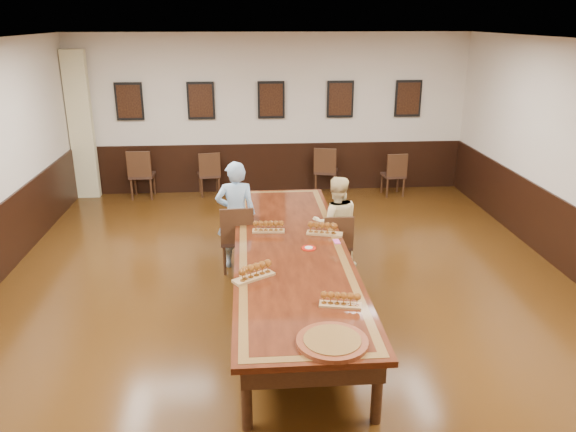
{
  "coord_description": "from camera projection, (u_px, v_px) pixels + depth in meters",
  "views": [
    {
      "loc": [
        -0.53,
        -6.42,
        3.47
      ],
      "look_at": [
        0.0,
        0.5,
        1.0
      ],
      "focal_mm": 35.0,
      "sensor_mm": 36.0,
      "label": 1
    }
  ],
  "objects": [
    {
      "name": "floor",
      "position": [
        291.0,
        303.0,
        7.24
      ],
      "size": [
        8.0,
        10.0,
        0.02
      ],
      "primitive_type": "cube",
      "color": "black",
      "rests_on": "ground"
    },
    {
      "name": "ceiling",
      "position": [
        291.0,
        42.0,
        6.16
      ],
      "size": [
        8.0,
        10.0,
        0.02
      ],
      "primitive_type": "cube",
      "color": "white",
      "rests_on": "floor"
    },
    {
      "name": "wall_back",
      "position": [
        271.0,
        114.0,
        11.41
      ],
      "size": [
        8.0,
        0.02,
        3.2
      ],
      "primitive_type": "cube",
      "color": "beige",
      "rests_on": "floor"
    },
    {
      "name": "chair_man",
      "position": [
        237.0,
        237.0,
        8.03
      ],
      "size": [
        0.49,
        0.53,
        0.99
      ],
      "primitive_type": null,
      "rotation": [
        0.0,
        0.0,
        3.19
      ],
      "color": "#311E15",
      "rests_on": "floor"
    },
    {
      "name": "chair_woman",
      "position": [
        336.0,
        242.0,
        7.99
      ],
      "size": [
        0.42,
        0.45,
        0.88
      ],
      "primitive_type": null,
      "rotation": [
        0.0,
        0.0,
        3.14
      ],
      "color": "#311E15",
      "rests_on": "floor"
    },
    {
      "name": "spare_chair_a",
      "position": [
        142.0,
        173.0,
        11.28
      ],
      "size": [
        0.47,
        0.52,
        1.0
      ],
      "primitive_type": null,
      "rotation": [
        0.0,
        0.0,
        3.13
      ],
      "color": "#311E15",
      "rests_on": "floor"
    },
    {
      "name": "spare_chair_b",
      "position": [
        209.0,
        173.0,
        11.46
      ],
      "size": [
        0.51,
        0.54,
        0.92
      ],
      "primitive_type": null,
      "rotation": [
        0.0,
        0.0,
        3.33
      ],
      "color": "#311E15",
      "rests_on": "floor"
    },
    {
      "name": "spare_chair_c",
      "position": [
        326.0,
        169.0,
        11.63
      ],
      "size": [
        0.57,
        0.6,
        0.97
      ],
      "primitive_type": null,
      "rotation": [
        0.0,
        0.0,
        2.89
      ],
      "color": "#311E15",
      "rests_on": "floor"
    },
    {
      "name": "spare_chair_d",
      "position": [
        393.0,
        174.0,
        11.46
      ],
      "size": [
        0.46,
        0.5,
        0.9
      ],
      "primitive_type": null,
      "rotation": [
        0.0,
        0.0,
        3.23
      ],
      "color": "#311E15",
      "rests_on": "floor"
    },
    {
      "name": "person_man",
      "position": [
        236.0,
        215.0,
        8.03
      ],
      "size": [
        0.6,
        0.41,
        1.58
      ],
      "primitive_type": "imported",
      "rotation": [
        0.0,
        0.0,
        3.19
      ],
      "color": "#4F8EC5",
      "rests_on": "floor"
    },
    {
      "name": "person_woman",
      "position": [
        336.0,
        223.0,
        8.0
      ],
      "size": [
        0.69,
        0.54,
        1.38
      ],
      "primitive_type": "imported",
      "rotation": [
        0.0,
        0.0,
        3.14
      ],
      "color": "#F7DE9A",
      "rests_on": "floor"
    },
    {
      "name": "pink_phone",
      "position": [
        337.0,
        242.0,
        7.18
      ],
      "size": [
        0.08,
        0.15,
        0.01
      ],
      "primitive_type": "cube",
      "rotation": [
        0.0,
        0.0,
        0.05
      ],
      "color": "#F451BA",
      "rests_on": "conference_table"
    },
    {
      "name": "curtain",
      "position": [
        81.0,
        126.0,
        11.01
      ],
      "size": [
        0.45,
        0.18,
        2.9
      ],
      "primitive_type": "cube",
      "color": "#CABE8A",
      "rests_on": "floor"
    },
    {
      "name": "wainscoting",
      "position": [
        291.0,
        267.0,
        7.07
      ],
      "size": [
        8.0,
        10.0,
        1.0
      ],
      "color": "black",
      "rests_on": "floor"
    },
    {
      "name": "conference_table",
      "position": [
        291.0,
        258.0,
        7.03
      ],
      "size": [
        1.4,
        5.0,
        0.76
      ],
      "color": "black",
      "rests_on": "floor"
    },
    {
      "name": "posters",
      "position": [
        271.0,
        100.0,
        11.24
      ],
      "size": [
        6.14,
        0.04,
        0.74
      ],
      "color": "black",
      "rests_on": "wall_back"
    },
    {
      "name": "flight_a",
      "position": [
        268.0,
        227.0,
        7.49
      ],
      "size": [
        0.44,
        0.16,
        0.16
      ],
      "color": "olive",
      "rests_on": "conference_table"
    },
    {
      "name": "flight_b",
      "position": [
        324.0,
        229.0,
        7.39
      ],
      "size": [
        0.49,
        0.26,
        0.18
      ],
      "color": "olive",
      "rests_on": "conference_table"
    },
    {
      "name": "flight_c",
      "position": [
        254.0,
        272.0,
        6.14
      ],
      "size": [
        0.49,
        0.39,
        0.18
      ],
      "color": "olive",
      "rests_on": "conference_table"
    },
    {
      "name": "flight_d",
      "position": [
        340.0,
        300.0,
        5.56
      ],
      "size": [
        0.44,
        0.21,
        0.16
      ],
      "color": "olive",
      "rests_on": "conference_table"
    },
    {
      "name": "red_plate_grp",
      "position": [
        309.0,
        248.0,
        6.96
      ],
      "size": [
        0.18,
        0.18,
        0.02
      ],
      "color": "red",
      "rests_on": "conference_table"
    },
    {
      "name": "carved_platter",
      "position": [
        332.0,
        342.0,
        4.93
      ],
      "size": [
        0.69,
        0.69,
        0.05
      ],
      "color": "#5E2412",
      "rests_on": "conference_table"
    }
  ]
}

